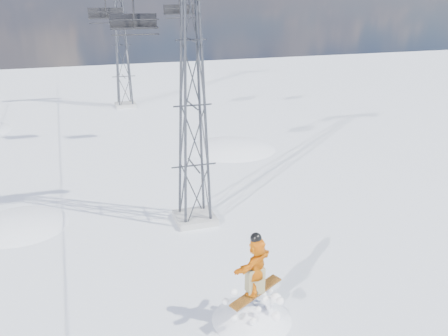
% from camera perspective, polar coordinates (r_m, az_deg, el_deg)
% --- Properties ---
extents(ground, '(120.00, 120.00, 0.00)m').
position_cam_1_polar(ground, '(16.76, 1.21, -17.91)').
color(ground, white).
rests_on(ground, ground).
extents(snow_terrain, '(39.00, 37.00, 22.00)m').
position_cam_1_polar(snow_terrain, '(39.15, -16.21, -11.44)').
color(snow_terrain, white).
rests_on(snow_terrain, ground).
extents(lift_tower_near, '(5.20, 1.80, 11.43)m').
position_cam_1_polar(lift_tower_near, '(21.67, -3.61, 7.07)').
color(lift_tower_near, '#999999').
rests_on(lift_tower_near, ground).
extents(lift_tower_far, '(5.20, 1.80, 11.43)m').
position_cam_1_polar(lift_tower_far, '(46.03, -11.63, 13.56)').
color(lift_tower_far, '#999999').
rests_on(lift_tower_far, ground).
extents(lift_chair_near, '(1.94, 0.56, 2.40)m').
position_cam_1_polar(lift_chair_near, '(21.49, -10.26, 16.03)').
color(lift_chair_near, black).
rests_on(lift_chair_near, ground).
extents(lift_chair_mid, '(1.94, 0.56, 2.41)m').
position_cam_1_polar(lift_chair_mid, '(32.94, -5.14, 17.51)').
color(lift_chair_mid, black).
rests_on(lift_chair_mid, ground).
extents(lift_chair_far, '(2.18, 0.63, 2.71)m').
position_cam_1_polar(lift_chair_far, '(33.63, -13.33, 16.72)').
color(lift_chair_far, black).
rests_on(lift_chair_far, ground).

